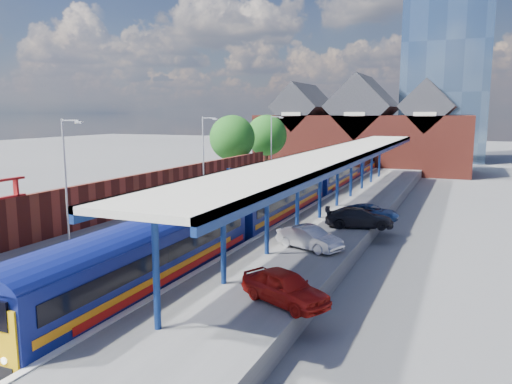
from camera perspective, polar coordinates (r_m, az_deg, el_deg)
ground at (r=48.45m, az=5.45°, el=-0.90°), size 240.00×240.00×0.00m
ballast_bed at (r=39.20m, az=0.99°, el=-3.17°), size 6.00×76.00×0.06m
rails at (r=39.18m, az=0.99°, el=-3.05°), size 4.51×76.00×0.14m
left_platform at (r=41.45m, az=-6.08°, el=-1.89°), size 5.00×76.00×1.00m
right_platform at (r=37.31m, az=9.57°, el=-3.19°), size 6.00×76.00×1.00m
coping_left at (r=40.27m, az=-3.17°, el=-1.42°), size 0.30×76.00×0.05m
coping_right at (r=37.95m, az=5.40°, el=-2.09°), size 0.30×76.00×0.05m
yellow_line at (r=40.54m, az=-3.93°, el=-1.38°), size 0.14×76.00×0.01m
train at (r=44.74m, az=6.09°, el=1.01°), size 3.04×65.94×3.45m
canopy at (r=38.63m, az=9.69°, el=4.35°), size 4.50×52.00×4.48m
lamp_post_b at (r=30.08m, az=-20.79°, el=2.11°), size 1.48×0.18×7.00m
lamp_post_c at (r=43.00m, az=-5.88°, el=4.55°), size 1.48×0.18×7.00m
lamp_post_d at (r=57.49m, az=1.89°, el=5.70°), size 1.48×0.18×7.00m
platform_sign at (r=44.37m, az=-3.04°, el=1.73°), size 0.55×0.08×2.50m
brick_wall at (r=37.21m, az=-14.49°, el=-0.32°), size 0.35×50.00×3.86m
station_building at (r=74.96m, az=12.08°, el=6.62°), size 30.00×12.12×13.78m
glass_tower at (r=96.35m, az=21.09°, el=15.51°), size 14.20×14.20×40.30m
tree_near at (r=57.14m, az=-2.63°, el=6.03°), size 5.20×5.20×8.10m
tree_far at (r=64.06m, az=1.31°, el=6.36°), size 5.20×5.20×8.10m
parked_car_red at (r=19.60m, az=3.34°, el=-10.79°), size 4.17×3.11×1.32m
parked_car_silver at (r=27.23m, az=6.14°, el=-5.23°), size 4.00×2.66×1.25m
parked_car_dark at (r=32.88m, az=11.69°, el=-2.88°), size 4.64×2.75×1.26m
parked_car_blue at (r=35.27m, az=12.95°, el=-2.28°), size 4.07×2.25×1.08m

